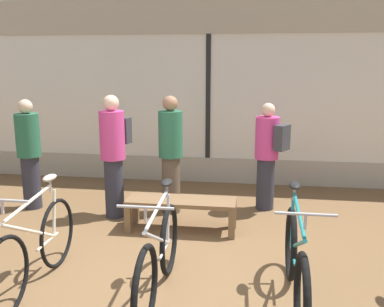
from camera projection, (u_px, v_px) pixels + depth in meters
name	position (u px, v px, depth m)	size (l,w,h in m)	color
ground_plane	(168.00, 283.00, 4.24)	(24.00, 24.00, 0.00)	brown
shop_back_wall	(208.00, 91.00, 7.44)	(12.00, 0.08, 3.20)	#B2A893
bicycle_left	(35.00, 248.00, 4.07)	(0.46, 1.71, 1.05)	black
bicycle_center	(159.00, 257.00, 3.91)	(0.46, 1.71, 1.04)	black
bicycle_right	(296.00, 264.00, 3.78)	(0.46, 1.77, 1.05)	black
display_bench	(181.00, 205.00, 5.49)	(1.40, 0.44, 0.42)	brown
customer_near_rack	(29.00, 152.00, 6.23)	(0.41, 0.41, 1.62)	#2D2D38
customer_by_window	(114.00, 152.00, 5.87)	(0.42, 0.54, 1.71)	#2D2D38
customer_mid_floor	(268.00, 153.00, 6.18)	(0.56, 0.50, 1.57)	#2D2D38
customer_near_bench	(171.00, 152.00, 6.04)	(0.38, 0.38, 1.68)	brown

